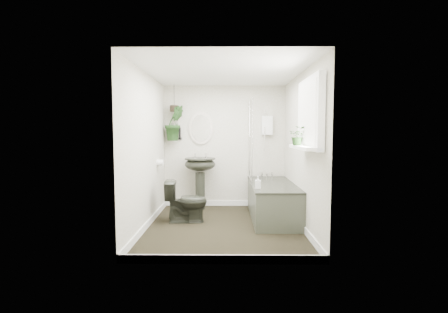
{
  "coord_description": "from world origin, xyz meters",
  "views": [
    {
      "loc": [
        0.05,
        -4.8,
        1.43
      ],
      "look_at": [
        0.0,
        0.15,
        1.05
      ],
      "focal_mm": 26.0,
      "sensor_mm": 36.0,
      "label": 1
    }
  ],
  "objects": [
    {
      "name": "soap_bottle",
      "position": [
        0.51,
        0.01,
        0.67
      ],
      "size": [
        0.1,
        0.1,
        0.19
      ],
      "primitive_type": "imported",
      "rotation": [
        0.0,
        0.0,
        -0.16
      ],
      "color": "black",
      "rests_on": "bathtub"
    },
    {
      "name": "ceiling",
      "position": [
        0.0,
        0.0,
        2.31
      ],
      "size": [
        2.3,
        2.8,
        0.02
      ],
      "primitive_type": "cube",
      "color": "white",
      "rests_on": "ground"
    },
    {
      "name": "window_sill",
      "position": [
        1.02,
        -0.7,
        1.23
      ],
      "size": [
        0.18,
        1.0,
        0.04
      ],
      "primitive_type": "cube",
      "color": "white",
      "rests_on": "wall_right"
    },
    {
      "name": "floor",
      "position": [
        0.0,
        0.0,
        -0.01
      ],
      "size": [
        2.3,
        2.8,
        0.02
      ],
      "primitive_type": "cube",
      "color": "black",
      "rests_on": "ground"
    },
    {
      "name": "oval_mirror",
      "position": [
        -0.45,
        1.37,
        1.5
      ],
      "size": [
        0.46,
        0.03,
        0.62
      ],
      "primitive_type": "ellipsoid",
      "color": "beige",
      "rests_on": "wall_back"
    },
    {
      "name": "window_recess",
      "position": [
        1.09,
        -0.7,
        1.65
      ],
      "size": [
        0.08,
        1.0,
        0.9
      ],
      "primitive_type": "cube",
      "color": "white",
      "rests_on": "wall_right"
    },
    {
      "name": "toilet",
      "position": [
        -0.6,
        0.26,
        0.33
      ],
      "size": [
        0.67,
        0.41,
        0.67
      ],
      "primitive_type": "imported",
      "rotation": [
        0.0,
        0.0,
        1.63
      ],
      "color": "black",
      "rests_on": "floor"
    },
    {
      "name": "shower_box",
      "position": [
        0.8,
        1.34,
        1.55
      ],
      "size": [
        0.2,
        0.1,
        0.35
      ],
      "primitive_type": "cube",
      "color": "white",
      "rests_on": "wall_back"
    },
    {
      "name": "bathtub",
      "position": [
        0.8,
        0.5,
        0.29
      ],
      "size": [
        0.72,
        1.72,
        0.58
      ],
      "primitive_type": null,
      "color": "black",
      "rests_on": "floor"
    },
    {
      "name": "wall_front",
      "position": [
        0.0,
        -1.41,
        1.15
      ],
      "size": [
        2.3,
        0.02,
        2.3
      ],
      "primitive_type": "cube",
      "color": "silver",
      "rests_on": "ground"
    },
    {
      "name": "wall_sconce",
      "position": [
        -0.85,
        1.36,
        1.4
      ],
      "size": [
        0.04,
        0.04,
        0.22
      ],
      "primitive_type": "cylinder",
      "color": "black",
      "rests_on": "wall_back"
    },
    {
      "name": "hanging_pot",
      "position": [
        -0.93,
        1.25,
        1.86
      ],
      "size": [
        0.16,
        0.16,
        0.12
      ],
      "primitive_type": "cylinder",
      "color": "black",
      "rests_on": "ceiling"
    },
    {
      "name": "wall_left",
      "position": [
        -1.16,
        0.0,
        1.15
      ],
      "size": [
        0.02,
        2.8,
        2.3
      ],
      "primitive_type": "cube",
      "color": "silver",
      "rests_on": "ground"
    },
    {
      "name": "skirting",
      "position": [
        0.0,
        0.0,
        0.05
      ],
      "size": [
        2.3,
        2.8,
        0.1
      ],
      "primitive_type": "cube",
      "color": "white",
      "rests_on": "floor"
    },
    {
      "name": "wall_back",
      "position": [
        0.0,
        1.41,
        1.15
      ],
      "size": [
        2.3,
        0.02,
        2.3
      ],
      "primitive_type": "cube",
      "color": "silver",
      "rests_on": "ground"
    },
    {
      "name": "pedestal_sink",
      "position": [
        -0.45,
        1.12,
        0.48
      ],
      "size": [
        0.59,
        0.52,
        0.96
      ],
      "primitive_type": null,
      "rotation": [
        0.0,
        0.0,
        0.07
      ],
      "color": "black",
      "rests_on": "floor"
    },
    {
      "name": "sill_plant",
      "position": [
        0.98,
        -0.53,
        1.38
      ],
      "size": [
        0.28,
        0.26,
        0.25
      ],
      "primitive_type": "imported",
      "rotation": [
        0.0,
        0.0,
        -0.32
      ],
      "color": "black",
      "rests_on": "window_sill"
    },
    {
      "name": "bath_screen",
      "position": [
        0.47,
        0.99,
        1.28
      ],
      "size": [
        0.04,
        0.72,
        1.4
      ],
      "primitive_type": null,
      "color": "silver",
      "rests_on": "bathtub"
    },
    {
      "name": "window_blinds",
      "position": [
        1.04,
        -0.7,
        1.65
      ],
      "size": [
        0.01,
        0.86,
        0.76
      ],
      "primitive_type": "cube",
      "color": "white",
      "rests_on": "wall_right"
    },
    {
      "name": "toilet_roll_holder",
      "position": [
        -1.1,
        0.7,
        0.9
      ],
      "size": [
        0.11,
        0.11,
        0.11
      ],
      "primitive_type": "cylinder",
      "rotation": [
        0.0,
        1.57,
        0.0
      ],
      "color": "white",
      "rests_on": "wall_left"
    },
    {
      "name": "wall_right",
      "position": [
        1.16,
        0.0,
        1.15
      ],
      "size": [
        0.02,
        2.8,
        2.3
      ],
      "primitive_type": "cube",
      "color": "silver",
      "rests_on": "ground"
    },
    {
      "name": "hanging_plant",
      "position": [
        -0.93,
        1.25,
        1.59
      ],
      "size": [
        0.46,
        0.43,
        0.65
      ],
      "primitive_type": "imported",
      "rotation": [
        0.0,
        0.0,
        0.51
      ],
      "color": "black",
      "rests_on": "ceiling"
    }
  ]
}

